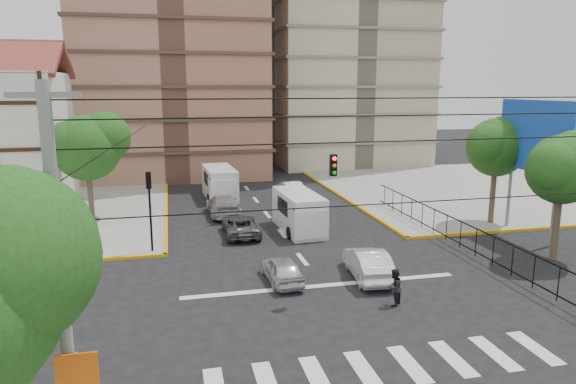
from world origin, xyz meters
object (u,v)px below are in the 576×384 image
object	(u,v)px
traffic_light_nw	(149,198)
pedestrian_crosswalk	(394,287)
van_left_lane	(220,184)
van_right_lane	(300,213)
car_white_front_right	(368,263)
car_silver_front_left	(282,269)

from	to	relation	value
traffic_light_nw	pedestrian_crosswalk	bearing A→B (deg)	-42.87
pedestrian_crosswalk	van_left_lane	bearing A→B (deg)	-121.33
traffic_light_nw	pedestrian_crosswalk	distance (m)	13.92
van_right_lane	van_left_lane	world-z (taller)	van_left_lane
pedestrian_crosswalk	car_white_front_right	bearing A→B (deg)	-136.14
traffic_light_nw	car_white_front_right	bearing A→B (deg)	-30.86
van_right_lane	van_left_lane	xyz separation A→B (m)	(-3.95, 10.85, 0.04)
car_silver_front_left	pedestrian_crosswalk	xyz separation A→B (m)	(4.00, -3.65, 0.19)
van_right_lane	van_left_lane	size ratio (longest dim) A/B	0.96
van_right_lane	car_white_front_right	xyz separation A→B (m)	(1.19, -8.47, -0.46)
car_silver_front_left	car_white_front_right	distance (m)	4.15
van_right_lane	car_silver_front_left	bearing A→B (deg)	-112.96
car_white_front_right	pedestrian_crosswalk	xyz separation A→B (m)	(-0.13, -3.25, 0.07)
van_right_lane	pedestrian_crosswalk	distance (m)	11.78
traffic_light_nw	van_left_lane	distance (m)	14.29
van_left_lane	pedestrian_crosswalk	size ratio (longest dim) A/B	3.60
van_left_lane	car_white_front_right	distance (m)	20.01
van_left_lane	traffic_light_nw	bearing A→B (deg)	-114.15
van_left_lane	van_right_lane	bearing A→B (deg)	-73.29
van_right_lane	pedestrian_crosswalk	size ratio (longest dim) A/B	3.46
van_right_lane	car_white_front_right	world-z (taller)	van_right_lane
car_silver_front_left	pedestrian_crosswalk	size ratio (longest dim) A/B	2.24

